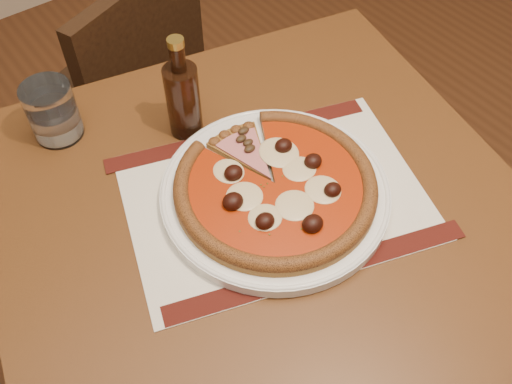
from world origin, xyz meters
The scene contains 8 objects.
table centered at (0.23, 1.08, 0.65)m, with size 0.95×0.95×0.75m.
chair_far centered at (0.30, 1.74, 0.47)m, with size 0.50×0.50×0.82m.
placemat centered at (0.26, 1.09, 0.75)m, with size 0.45×0.32×0.00m, color white.
plate centered at (0.26, 1.09, 0.76)m, with size 0.35×0.35×0.02m, color white.
pizza centered at (0.26, 1.09, 0.78)m, with size 0.31×0.31×0.04m.
ham_slice centered at (0.27, 1.17, 0.78)m, with size 0.09×0.13×0.02m.
water_glass centered at (0.06, 1.42, 0.80)m, with size 0.08×0.08×0.10m, color white.
bottle centered at (0.24, 1.30, 0.82)m, with size 0.06×0.06×0.19m.
Camera 1 is at (-0.08, 0.68, 1.45)m, focal length 40.00 mm.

